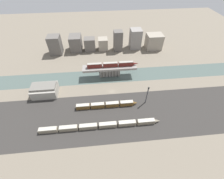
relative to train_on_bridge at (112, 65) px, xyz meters
name	(u,v)px	position (x,y,z in m)	size (l,w,h in m)	color
ground_plane	(112,91)	(-2.08, -19.98, -12.56)	(400.00, 400.00, 0.00)	#756B5B
railbed_yard	(115,115)	(-2.08, -43.98, -12.56)	(280.00, 42.00, 0.01)	#33302D
river_water	(110,76)	(-2.08, 0.00, -12.56)	(320.00, 18.83, 0.01)	#4C5B56
bridge	(110,69)	(-2.08, 0.00, -4.90)	(46.79, 8.90, 10.58)	gray
train_on_bridge	(112,65)	(0.00, 0.00, 0.00)	(44.30, 2.63, 4.05)	#5B1E19
train_yard_near	(101,125)	(-12.67, -52.25, -10.87)	(80.31, 2.99, 3.44)	gray
train_yard_mid	(107,105)	(-7.41, -35.26, -10.69)	(45.74, 2.98, 3.83)	brown
warehouse_building	(45,90)	(-55.22, -17.39, -8.25)	(19.27, 13.76, 9.07)	#9E998E
signal_tower	(147,95)	(22.41, -34.28, -4.42)	(1.00, 0.77, 16.09)	#4C4C51
city_block_far_left	(55,45)	(-56.08, 45.15, -2.79)	(12.37, 12.42, 19.55)	#605B56
city_block_left	(76,43)	(-35.02, 50.25, -4.37)	(12.59, 15.64, 16.38)	#605B56
city_block_center	(90,44)	(-19.81, 47.87, -5.53)	(11.56, 10.11, 14.06)	#605B56
city_block_right	(103,44)	(-5.23, 48.24, -6.10)	(10.11, 10.41, 12.92)	gray
city_block_far_right	(118,41)	(11.14, 45.71, -1.73)	(9.32, 9.17, 21.66)	#605B56
city_block_tall	(135,39)	(31.02, 48.61, -1.86)	(11.90, 11.95, 21.40)	gray
city_block_low	(154,42)	(51.73, 45.24, -4.41)	(17.09, 13.49, 16.30)	gray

